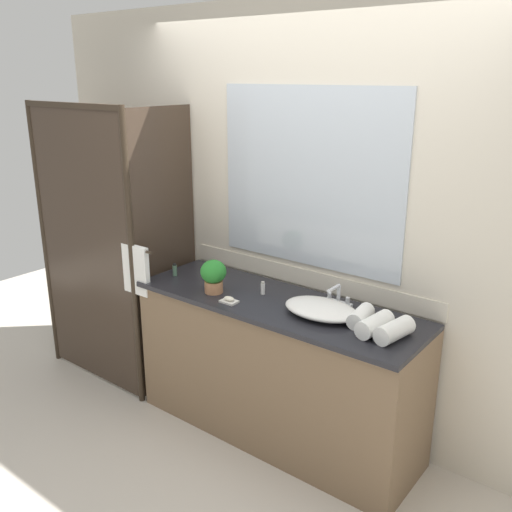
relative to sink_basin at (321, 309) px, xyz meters
name	(u,v)px	position (x,y,z in m)	size (l,w,h in m)	color
ground_plane	(275,432)	(-0.31, 0.01, -0.94)	(8.00, 8.00, 0.00)	beige
wall_back_with_mirror	(310,223)	(-0.31, 0.35, 0.37)	(4.40, 0.06, 2.60)	beige
vanity_cabinet	(276,369)	(-0.31, 0.02, -0.49)	(1.80, 0.58, 0.90)	brown
shower_enclosure	(110,249)	(-1.59, -0.18, 0.09)	(1.20, 0.59, 2.00)	#2D2319
sink_basin	(321,309)	(0.00, 0.00, 0.00)	(0.43, 0.29, 0.07)	white
faucet	(338,298)	(0.00, 0.18, 0.01)	(0.17, 0.14, 0.13)	silver
potted_plant	(213,275)	(-0.70, -0.11, 0.08)	(0.16, 0.16, 0.21)	#B77A51
soap_dish	(229,300)	(-0.52, -0.17, -0.02)	(0.10, 0.07, 0.04)	silver
amenity_bottle_conditioner	(263,288)	(-0.44, 0.05, 0.00)	(0.03, 0.03, 0.08)	white
amenity_bottle_lotion	(175,270)	(-1.10, -0.04, 0.00)	(0.03, 0.03, 0.08)	#4C7056
rolled_towel_near_edge	(394,330)	(0.45, -0.03, 0.01)	(0.10, 0.10, 0.23)	white
rolled_towel_middle	(375,325)	(0.34, -0.03, 0.01)	(0.10, 0.10, 0.23)	white
rolled_towel_far_edge	(361,316)	(0.23, 0.03, 0.01)	(0.09, 0.09, 0.19)	white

